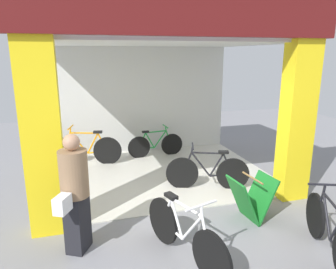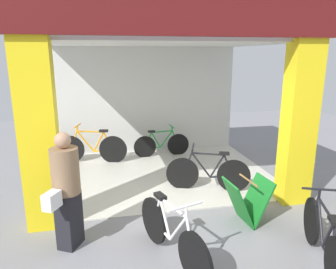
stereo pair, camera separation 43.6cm
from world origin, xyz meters
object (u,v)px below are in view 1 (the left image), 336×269
object	(u,v)px
bicycle_parked_0	(184,234)
sandwich_board_sign	(251,198)
bicycle_inside_1	(156,145)
bicycle_inside_2	(86,150)
bicycle_inside_0	(208,172)
pedestrian_1	(75,192)
bicycle_parked_1	(329,232)

from	to	relation	value
bicycle_parked_0	sandwich_board_sign	size ratio (longest dim) A/B	2.17
bicycle_inside_1	bicycle_inside_2	world-z (taller)	bicycle_inside_2
bicycle_inside_0	pedestrian_1	size ratio (longest dim) A/B	0.96
bicycle_inside_2	sandwich_board_sign	distance (m)	4.29
bicycle_inside_1	bicycle_inside_0	bearing A→B (deg)	-77.74
bicycle_inside_0	bicycle_parked_1	size ratio (longest dim) A/B	1.01
sandwich_board_sign	pedestrian_1	xyz separation A→B (m)	(-2.73, -0.09, 0.50)
bicycle_inside_1	bicycle_parked_0	xyz separation A→B (m)	(-0.69, -4.34, 0.05)
bicycle_inside_1	sandwich_board_sign	xyz separation A→B (m)	(0.70, -3.63, 0.04)
bicycle_inside_1	bicycle_parked_0	bearing A→B (deg)	-98.98
bicycle_parked_0	bicycle_parked_1	distance (m)	1.92
bicycle_parked_0	bicycle_parked_1	xyz separation A→B (m)	(1.87, -0.47, -0.00)
bicycle_inside_2	sandwich_board_sign	xyz separation A→B (m)	(2.49, -3.49, -0.02)
bicycle_inside_2	pedestrian_1	distance (m)	3.63
bicycle_inside_0	bicycle_inside_1	bearing A→B (deg)	102.26
bicycle_parked_1	sandwich_board_sign	size ratio (longest dim) A/B	2.11
bicycle_parked_1	pedestrian_1	size ratio (longest dim) A/B	0.95
bicycle_inside_2	bicycle_inside_0	bearing A→B (deg)	-43.53
bicycle_inside_2	bicycle_parked_1	bearing A→B (deg)	-57.53
bicycle_inside_1	bicycle_inside_2	size ratio (longest dim) A/B	0.87
bicycle_parked_0	sandwich_board_sign	distance (m)	1.56
bicycle_inside_1	bicycle_inside_2	xyz separation A→B (m)	(-1.79, -0.14, 0.06)
bicycle_parked_1	sandwich_board_sign	distance (m)	1.27
bicycle_inside_1	bicycle_parked_1	world-z (taller)	bicycle_parked_1
bicycle_inside_0	bicycle_parked_0	bearing A→B (deg)	-120.41
bicycle_inside_0	pedestrian_1	xyz separation A→B (m)	(-2.53, -1.41, 0.50)
bicycle_inside_2	sandwich_board_sign	world-z (taller)	bicycle_inside_2
bicycle_inside_0	bicycle_inside_2	bearing A→B (deg)	136.47
bicycle_inside_0	bicycle_parked_0	size ratio (longest dim) A/B	0.98
sandwich_board_sign	bicycle_inside_2	bearing A→B (deg)	125.52
bicycle_inside_2	bicycle_parked_0	bearing A→B (deg)	-75.28
sandwich_board_sign	bicycle_parked_0	bearing A→B (deg)	-153.01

